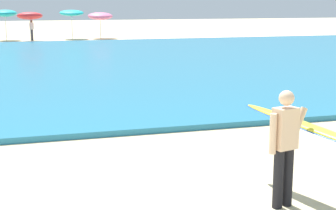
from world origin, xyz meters
The scene contains 7 objects.
sea centered at (0.00, 18.55, 0.07)m, with size 120.00×28.00×0.14m, color teal.
surfer_with_board centered at (3.31, -0.05, 1.03)m, with size 1.27×2.95×1.73m.
beach_umbrella_4 centered at (-1.04, 36.39, 2.08)m, with size 1.78×1.80×2.39m.
beach_umbrella_5 centered at (0.77, 35.02, 1.91)m, with size 1.92×1.96×2.27m.
beach_umbrella_6 centered at (4.10, 36.47, 2.08)m, with size 1.94×1.97×2.39m.
beach_umbrella_7 centered at (6.40, 36.39, 1.81)m, with size 2.02×2.06×2.18m.
beachgoer_near_row_left centered at (0.88, 35.46, 0.84)m, with size 0.32×0.20×1.58m.
Camera 1 is at (-0.59, -6.52, 2.95)m, focal length 55.53 mm.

